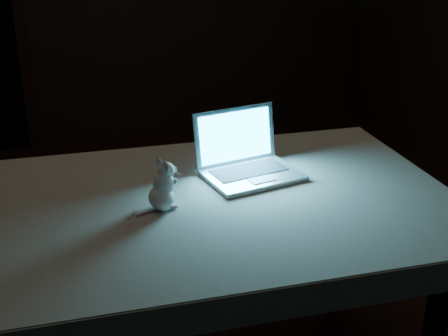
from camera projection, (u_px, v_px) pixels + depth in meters
name	position (u px, v px, depth m)	size (l,w,h in m)	color
floor	(207.00, 306.00, 2.83)	(5.00, 5.00, 0.00)	black
table	(212.00, 303.00, 2.17)	(1.54, 0.99, 0.82)	black
tablecloth	(212.00, 211.00, 2.03)	(1.64, 1.09, 0.10)	#BDB3A0
laptop	(253.00, 149.00, 2.12)	(0.33, 0.29, 0.23)	silver
plush_mouse	(161.00, 185.00, 1.91)	(0.12, 0.12, 0.17)	white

